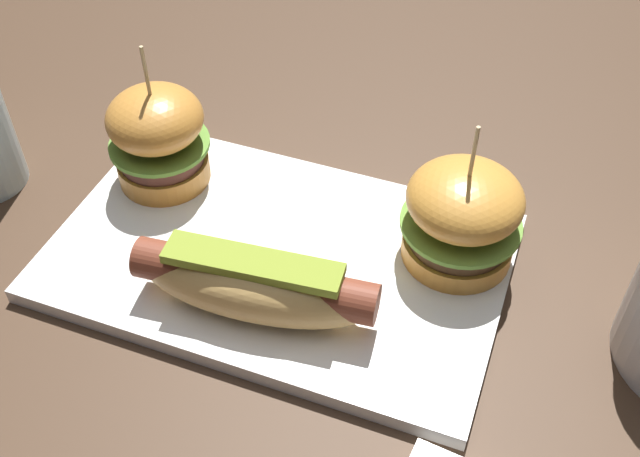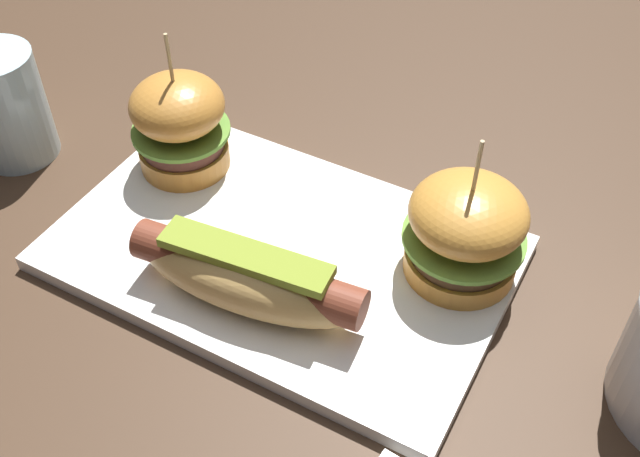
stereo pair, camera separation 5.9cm
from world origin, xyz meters
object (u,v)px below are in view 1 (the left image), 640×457
slider_left (158,137)px  slider_right (462,216)px  platter_main (278,257)px  hot_dog (255,284)px

slider_left → slider_right: bearing=-0.1°
platter_main → slider_right: 0.16m
slider_right → hot_dog: bearing=-140.0°
platter_main → slider_right: slider_right is taller
platter_main → slider_left: 0.15m
platter_main → slider_right: (0.14, 0.05, 0.05)m
hot_dog → slider_left: size_ratio=1.39×
platter_main → hot_dog: (0.01, -0.06, 0.03)m
platter_main → hot_dog: size_ratio=1.96×
slider_right → platter_main: bearing=-160.4°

